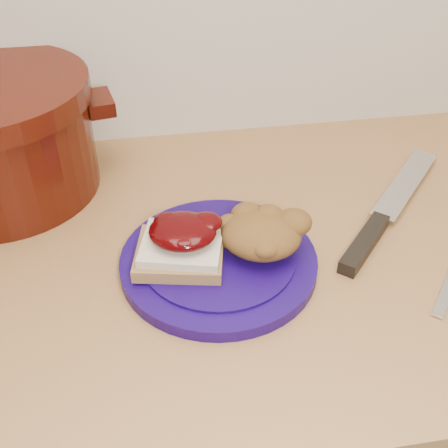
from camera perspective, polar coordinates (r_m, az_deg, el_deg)
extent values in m
cube|color=beige|center=(1.09, 2.22, -21.19)|extent=(4.00, 0.60, 0.86)
cylinder|color=#15054D|center=(0.68, -0.56, -3.88)|extent=(0.30, 0.30, 0.02)
cube|color=olive|center=(0.67, -4.50, -3.02)|extent=(0.12, 0.11, 0.02)
cube|color=beige|center=(0.66, -4.30, -2.07)|extent=(0.11, 0.10, 0.01)
ellipsoid|color=black|center=(0.65, -4.23, -0.72)|extent=(0.10, 0.09, 0.02)
ellipsoid|color=brown|center=(0.67, 3.76, -1.08)|extent=(0.12, 0.11, 0.05)
cube|color=black|center=(0.73, 14.08, -1.92)|extent=(0.10, 0.10, 0.02)
cube|color=silver|center=(0.86, 17.95, 3.99)|extent=(0.16, 0.17, 0.00)
cube|color=#380D05|center=(0.83, -12.55, 11.91)|extent=(0.05, 0.07, 0.02)
cylinder|color=black|center=(0.89, -21.37, 7.63)|extent=(0.06, 0.06, 0.10)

